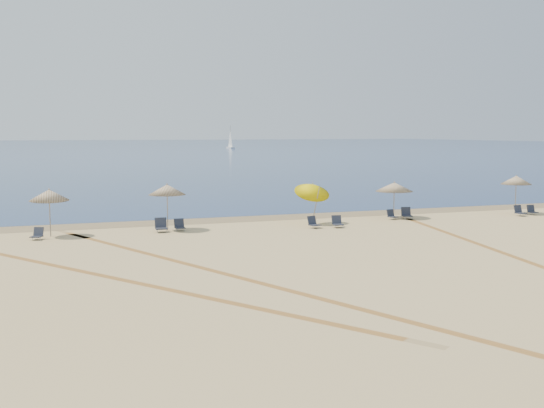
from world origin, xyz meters
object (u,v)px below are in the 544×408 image
Objects in this scene: umbrella_5 at (516,180)px; chair_9 at (519,211)px; chair_2 at (37,234)px; chair_4 at (180,225)px; chair_8 at (407,214)px; chair_5 at (313,223)px; chair_7 at (392,215)px; umbrella_2 at (167,190)px; umbrella_1 at (49,195)px; chair_3 at (161,226)px; chair_10 at (532,210)px; sailboat_0 at (230,142)px; umbrella_3 at (313,189)px; chair_6 at (337,222)px; umbrella_4 at (394,187)px.

umbrella_5 reaches higher than chair_9.
chair_9 is at bearing 24.38° from chair_2.
chair_9 is (21.39, -0.88, 0.02)m from chair_4.
chair_4 is at bearing -164.10° from chair_8.
chair_7 is at bearing 1.10° from chair_5.
umbrella_2 is at bearing 33.18° from chair_2.
umbrella_1 is 5.81m from chair_3.
umbrella_2 is 23.21m from chair_10.
umbrella_1 is at bearing 179.83° from umbrella_5.
chair_2 is at bearing -111.41° from sailboat_0.
chair_3 is (-8.67, -0.10, -1.72)m from umbrella_3.
umbrella_3 is at bearing 27.14° from chair_2.
chair_6 is at bearing -172.50° from umbrella_5.
chair_2 is at bearing -177.14° from chair_6.
umbrella_3 reaches higher than chair_9.
chair_4 is at bearing 153.07° from chair_5.
umbrella_4 is (5.75, 0.86, -0.13)m from umbrella_3.
umbrella_4 is 2.85× the size of chair_8.
chair_3 is at bearing 155.33° from chair_5.
chair_5 reaches higher than chair_7.
chair_6 is (1.33, -0.24, 0.00)m from chair_5.
umbrella_1 reaches higher than chair_6.
chair_10 is (15.40, 0.77, -0.01)m from chair_5.
umbrella_4 is 3.39× the size of chair_9.
chair_8 is at bearing 4.18° from chair_3.
umbrella_3 is at bearing 53.79° from chair_5.
chair_8 is 168.58m from sailboat_0.
chair_4 is 0.91× the size of chair_6.
chair_4 is (1.01, 0.13, -0.05)m from chair_3.
chair_9 is at bearing -2.98° from chair_4.
umbrella_2 is 13.70m from chair_7.
sailboat_0 reaches higher than chair_4.
umbrella_2 is 8.25m from umbrella_3.
umbrella_2 is at bearing -109.43° from sailboat_0.
chair_4 is (-7.67, 0.03, -1.76)m from umbrella_3.
umbrella_2 is 22.07m from chair_9.
chair_5 is (-6.27, -2.26, -1.62)m from umbrella_4.
chair_10 is (8.57, -0.91, -0.04)m from chair_8.
chair_4 is at bearing -176.48° from umbrella_4.
sailboat_0 is (39.57, 167.01, 1.93)m from chair_6.
chair_6 reaches higher than chair_5.
chair_8 is (20.50, 0.07, -1.79)m from umbrella_1.
chair_3 is (-14.42, -0.95, -1.58)m from umbrella_4.
chair_9 is 1.05× the size of chair_10.
chair_10 is (14.07, 1.01, -0.02)m from chair_6.
umbrella_5 is 21.93m from chair_4.
umbrella_2 is 3.74× the size of chair_9.
chair_6 is 1.07× the size of chair_7.
chair_8 is at bearing -14.54° from chair_7.
chair_7 is 0.09× the size of sailboat_0.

